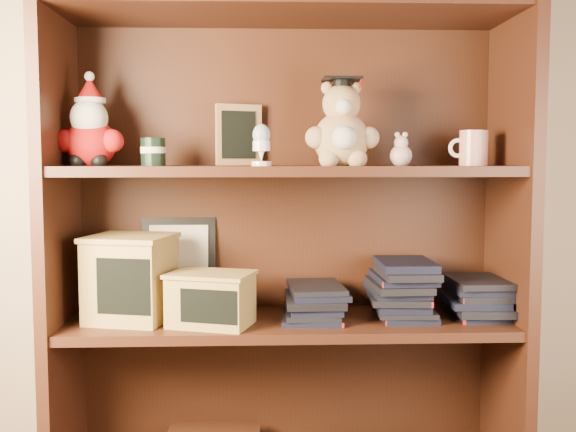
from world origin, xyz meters
name	(u,v)px	position (x,y,z in m)	size (l,w,h in m)	color
bookcase	(286,230)	(0.02, 1.36, 0.78)	(1.20, 0.35, 1.60)	#3E1E11
shelf_lower	(288,323)	(0.02, 1.30, 0.54)	(1.14, 0.33, 0.02)	#3E1E11
shelf_upper	(288,171)	(0.02, 1.30, 0.94)	(1.14, 0.33, 0.02)	#3E1E11
santa_plush	(90,131)	(-0.48, 1.30, 1.04)	(0.17, 0.13, 0.24)	#A50F0F
teachers_tin	(153,152)	(-0.32, 1.30, 0.99)	(0.06, 0.06, 0.07)	black
chalkboard_plaque	(239,136)	(-0.11, 1.42, 1.03)	(0.13, 0.09, 0.17)	#9E7547
egg_cup	(261,143)	(-0.05, 1.23, 1.01)	(0.05, 0.05, 0.10)	white
grad_teddy_bear	(342,131)	(0.16, 1.30, 1.04)	(0.19, 0.16, 0.23)	tan
pink_figurine	(401,153)	(0.32, 1.30, 0.98)	(0.06, 0.06, 0.09)	beige
teacher_mug	(473,148)	(0.50, 1.31, 1.00)	(0.10, 0.07, 0.09)	silver
certificate_frame	(179,263)	(-0.28, 1.44, 0.68)	(0.20, 0.05, 0.25)	black
treats_box	(131,277)	(-0.38, 1.30, 0.66)	(0.24, 0.24, 0.22)	tan
pencils_box	(211,298)	(-0.17, 1.24, 0.62)	(0.24, 0.20, 0.13)	tan
book_stack_left	(315,300)	(0.09, 1.30, 0.60)	(0.14, 0.20, 0.10)	black
book_stack_mid	(401,291)	(0.32, 1.30, 0.62)	(0.14, 0.20, 0.14)	black
book_stack_right	(477,299)	(0.52, 1.30, 0.60)	(0.14, 0.20, 0.10)	black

